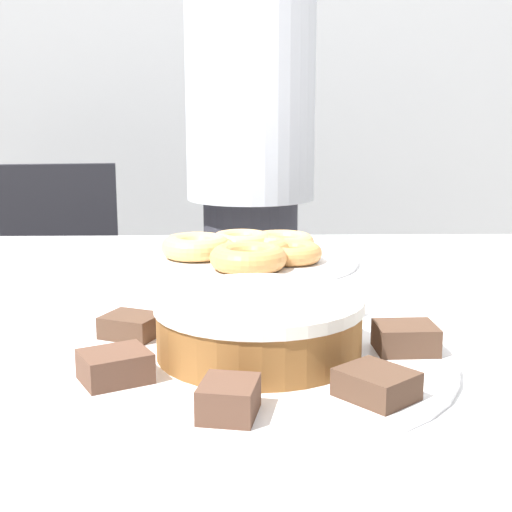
% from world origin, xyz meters
% --- Properties ---
extents(wall_back, '(8.00, 0.05, 2.60)m').
position_xyz_m(wall_back, '(0.00, 1.60, 1.30)').
color(wall_back, '#A8AAAD').
rests_on(wall_back, ground_plane).
extents(table, '(1.54, 1.00, 0.77)m').
position_xyz_m(table, '(0.00, 0.00, 0.68)').
color(table, white).
rests_on(table, ground_plane).
extents(person_standing, '(0.31, 0.31, 1.62)m').
position_xyz_m(person_standing, '(-0.06, 0.84, 0.86)').
color(person_standing, '#383842').
rests_on(person_standing, ground_plane).
extents(office_chair_left, '(0.49, 0.49, 0.88)m').
position_xyz_m(office_chair_left, '(-0.60, 0.84, 0.41)').
color(office_chair_left, black).
rests_on(office_chair_left, ground_plane).
extents(plate_cake, '(0.38, 0.38, 0.01)m').
position_xyz_m(plate_cake, '(-0.07, -0.23, 0.77)').
color(plate_cake, white).
rests_on(plate_cake, table).
extents(plate_donuts, '(0.34, 0.34, 0.01)m').
position_xyz_m(plate_donuts, '(-0.06, 0.24, 0.77)').
color(plate_donuts, white).
rests_on(plate_donuts, table).
extents(frosted_cake, '(0.20, 0.20, 0.06)m').
position_xyz_m(frosted_cake, '(-0.07, -0.23, 0.81)').
color(frosted_cake, brown).
rests_on(frosted_cake, plate_cake).
extents(lamington_0, '(0.07, 0.07, 0.02)m').
position_xyz_m(lamington_0, '(-0.20, -0.17, 0.79)').
color(lamington_0, '#513828').
rests_on(lamington_0, plate_cake).
extents(lamington_1, '(0.07, 0.07, 0.03)m').
position_xyz_m(lamington_1, '(-0.20, -0.30, 0.79)').
color(lamington_1, brown).
rests_on(lamington_1, plate_cake).
extents(lamington_2, '(0.05, 0.06, 0.03)m').
position_xyz_m(lamington_2, '(-0.10, -0.37, 0.79)').
color(lamington_2, brown).
rests_on(lamington_2, plate_cake).
extents(lamington_3, '(0.08, 0.08, 0.02)m').
position_xyz_m(lamington_3, '(0.03, -0.34, 0.79)').
color(lamington_3, '#513828').
rests_on(lamington_3, plate_cake).
extents(lamington_4, '(0.06, 0.05, 0.03)m').
position_xyz_m(lamington_4, '(0.08, -0.23, 0.79)').
color(lamington_4, '#513828').
rests_on(lamington_4, plate_cake).
extents(lamington_5, '(0.07, 0.07, 0.03)m').
position_xyz_m(lamington_5, '(0.02, -0.11, 0.79)').
color(lamington_5, brown).
rests_on(lamington_5, plate_cake).
extents(lamington_6, '(0.05, 0.06, 0.02)m').
position_xyz_m(lamington_6, '(-0.11, -0.09, 0.79)').
color(lamington_6, '#513828').
rests_on(lamington_6, plate_cake).
extents(donut_0, '(0.12, 0.12, 0.03)m').
position_xyz_m(donut_0, '(-0.06, 0.24, 0.79)').
color(donut_0, '#D18E4C').
rests_on(donut_0, plate_donuts).
extents(donut_1, '(0.10, 0.10, 0.03)m').
position_xyz_m(donut_1, '(-0.01, 0.20, 0.79)').
color(donut_1, '#D18E4C').
rests_on(donut_1, plate_donuts).
extents(donut_2, '(0.11, 0.11, 0.03)m').
position_xyz_m(donut_2, '(-0.02, 0.29, 0.79)').
color(donut_2, '#E5AD66').
rests_on(donut_2, plate_donuts).
extents(donut_3, '(0.10, 0.10, 0.03)m').
position_xyz_m(donut_3, '(-0.09, 0.28, 0.80)').
color(donut_3, '#E5AD66').
rests_on(donut_3, plate_donuts).
extents(donut_4, '(0.11, 0.11, 0.04)m').
position_xyz_m(donut_4, '(-0.16, 0.24, 0.80)').
color(donut_4, '#E5AD66').
rests_on(donut_4, plate_donuts).
extents(donut_5, '(0.12, 0.12, 0.04)m').
position_xyz_m(donut_5, '(-0.08, 0.15, 0.80)').
color(donut_5, '#D18E4C').
rests_on(donut_5, plate_donuts).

